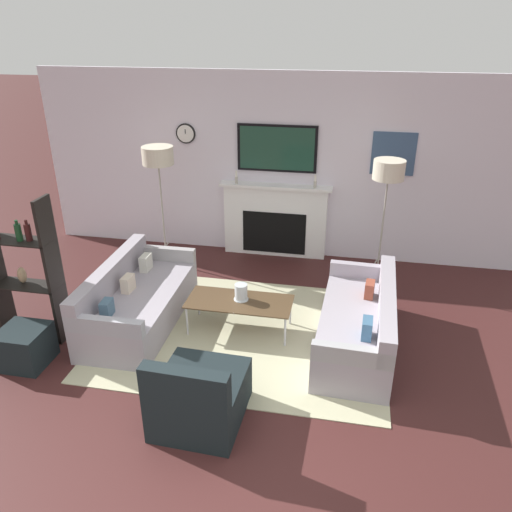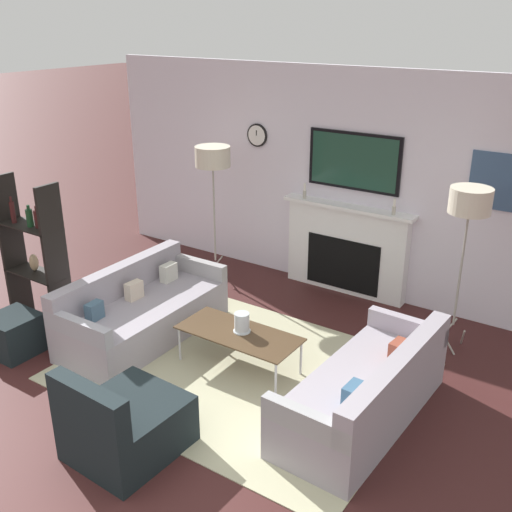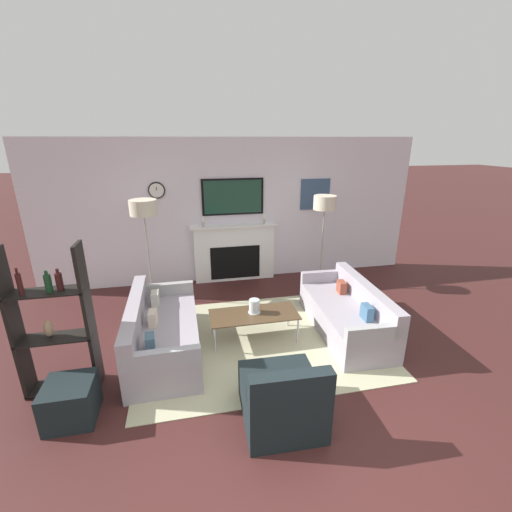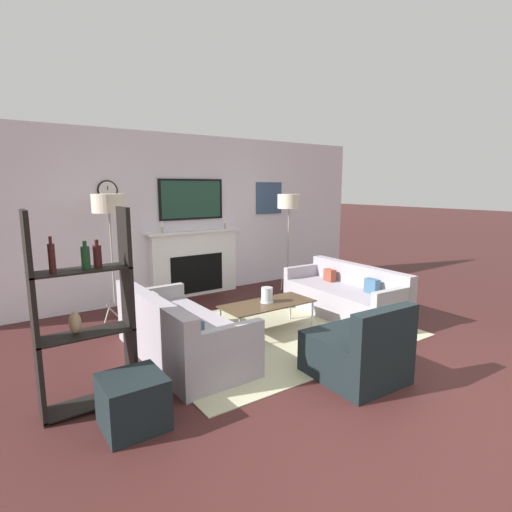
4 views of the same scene
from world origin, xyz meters
The scene contains 12 objects.
ground_plane centered at (0.00, 0.00, 0.00)m, with size 60.00×60.00×0.00m, color #3E1D1B.
fireplace_wall centered at (0.00, 4.60, 1.22)m, with size 7.24×0.28×2.70m.
area_rug centered at (0.00, 2.26, 0.01)m, with size 3.22×2.47×0.01m.
couch_left centered at (-1.30, 2.26, 0.27)m, with size 0.87×1.88×0.74m.
couch_right centered at (1.30, 2.26, 0.26)m, with size 0.84×1.91×0.71m.
armchair centered at (-0.09, 0.81, 0.26)m, with size 0.78×0.86×0.79m.
coffee_table centered at (-0.06, 2.32, 0.37)m, with size 1.21×0.53×0.39m.
hurricane_candle centered at (-0.05, 2.35, 0.48)m, with size 0.17×0.17×0.20m.
floor_lamp_left centered at (-1.54, 3.87, 1.61)m, with size 0.43×0.43×1.76m.
floor_lamp_right centered at (1.54, 3.87, 1.57)m, with size 0.40×0.40×1.73m.
shelf_unit centered at (-2.34, 1.78, 0.82)m, with size 0.76×0.28×1.68m.
ottoman centered at (-2.13, 1.27, 0.21)m, with size 0.46×0.46×0.41m.
Camera 3 is at (-0.90, -1.78, 2.68)m, focal length 24.00 mm.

